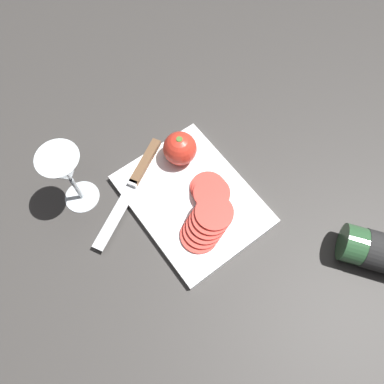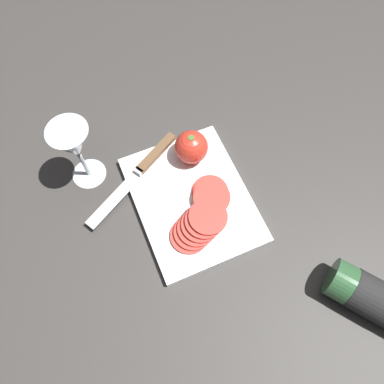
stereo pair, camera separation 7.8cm
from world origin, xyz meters
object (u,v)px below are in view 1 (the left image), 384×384
Objects in this scene: knife at (139,173)px; tomato_slice_stack_near at (210,190)px; wine_glass at (65,171)px; tomato_slice_stack_far at (207,224)px; whole_tomato at (180,148)px.

tomato_slice_stack_near reaches higher than knife.
wine_glass is at bearing -45.28° from knife.
tomato_slice_stack_near is at bearing 137.15° from tomato_slice_stack_far.
knife is at bearing -167.18° from tomato_slice_stack_far.
wine_glass reaches higher than tomato_slice_stack_near.
whole_tomato is 0.11m from tomato_slice_stack_near.
whole_tomato is at bearing 139.69° from knife.
tomato_slice_stack_far reaches higher than tomato_slice_stack_near.
tomato_slice_stack_near is (0.13, 0.10, 0.00)m from knife.
wine_glass reaches higher than whole_tomato.
tomato_slice_stack_near is 0.78× the size of tomato_slice_stack_far.
tomato_slice_stack_far is (0.06, -0.05, 0.01)m from tomato_slice_stack_near.
knife is 0.19m from tomato_slice_stack_far.
wine_glass reaches higher than tomato_slice_stack_far.
whole_tomato reaches higher than knife.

